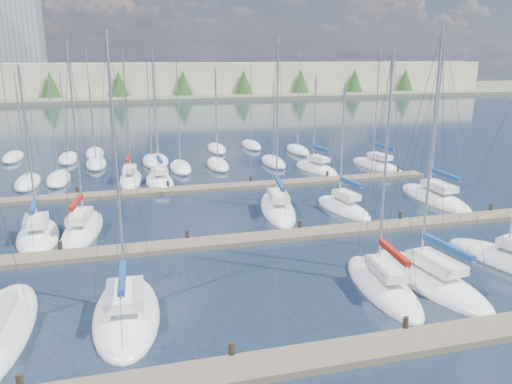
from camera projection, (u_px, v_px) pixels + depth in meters
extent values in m
plane|color=#1D2A3B|center=(177.00, 139.00, 74.72)|extent=(400.00, 400.00, 0.00)
cube|color=#6B5E4C|center=(331.00, 356.00, 20.65)|extent=(44.00, 1.80, 0.35)
cylinder|color=#2D261C|center=(232.00, 355.00, 20.45)|extent=(0.26, 0.26, 1.10)
cylinder|color=#2D261C|center=(405.00, 328.00, 22.44)|extent=(0.26, 0.26, 1.10)
cube|color=#6B5E4C|center=(248.00, 239.00, 33.69)|extent=(44.00, 1.80, 0.35)
cylinder|color=#2D261C|center=(61.00, 250.00, 31.50)|extent=(0.26, 0.26, 1.10)
cylinder|color=#2D261C|center=(187.00, 238.00, 33.49)|extent=(0.26, 0.26, 1.10)
cylinder|color=#2D261C|center=(300.00, 228.00, 35.48)|extent=(0.26, 0.26, 1.10)
cylinder|color=#2D261C|center=(400.00, 219.00, 37.47)|extent=(0.26, 0.26, 1.10)
cylinder|color=#2D261C|center=(490.00, 210.00, 39.46)|extent=(0.26, 0.26, 1.10)
cube|color=#6B5E4C|center=(212.00, 188.00, 46.73)|extent=(44.00, 1.80, 0.35)
cylinder|color=#2D261C|center=(78.00, 193.00, 44.55)|extent=(0.26, 0.26, 1.10)
cylinder|color=#2D261C|center=(168.00, 187.00, 46.54)|extent=(0.26, 0.26, 1.10)
cylinder|color=#2D261C|center=(251.00, 181.00, 48.53)|extent=(0.26, 0.26, 1.10)
cylinder|color=#2D261C|center=(327.00, 176.00, 50.52)|extent=(0.26, 0.26, 1.10)
cylinder|color=#2D261C|center=(398.00, 172.00, 52.51)|extent=(0.26, 0.26, 1.10)
ellipsoid|color=white|center=(382.00, 288.00, 26.91)|extent=(3.18, 8.25, 1.60)
cube|color=maroon|center=(382.00, 288.00, 26.91)|extent=(1.63, 3.97, 0.12)
cube|color=silver|center=(387.00, 268.00, 26.18)|extent=(1.61, 2.93, 0.50)
cylinder|color=#9EA0A5|center=(386.00, 163.00, 25.73)|extent=(0.14, 0.14, 11.40)
cylinder|color=#9EA0A5|center=(394.00, 255.00, 25.29)|extent=(0.38, 3.38, 0.10)
cube|color=maroon|center=(394.00, 252.00, 25.26)|extent=(0.56, 3.13, 0.30)
ellipsoid|color=white|center=(428.00, 281.00, 27.69)|extent=(3.99, 9.37, 1.60)
cube|color=silver|center=(436.00, 262.00, 26.93)|extent=(1.98, 3.35, 0.50)
cylinder|color=#9EA0A5|center=(431.00, 150.00, 26.41)|extent=(0.14, 0.14, 12.45)
cylinder|color=#9EA0A5|center=(448.00, 249.00, 26.01)|extent=(0.56, 3.80, 0.10)
cube|color=navy|center=(448.00, 247.00, 25.97)|extent=(0.72, 3.52, 0.30)
ellipsoid|color=white|center=(83.00, 231.00, 35.48)|extent=(3.56, 8.81, 1.60)
cube|color=silver|center=(80.00, 216.00, 34.73)|extent=(1.73, 3.15, 0.50)
cylinder|color=#9EA0A5|center=(75.00, 130.00, 34.25)|extent=(0.14, 0.14, 12.14)
cylinder|color=#9EA0A5|center=(76.00, 204.00, 33.79)|extent=(0.58, 3.58, 0.10)
cube|color=maroon|center=(76.00, 203.00, 33.76)|extent=(0.74, 3.32, 0.30)
ellipsoid|color=white|center=(434.00, 199.00, 43.45)|extent=(3.00, 9.48, 1.60)
cube|color=silver|center=(439.00, 186.00, 42.66)|extent=(1.64, 3.32, 0.50)
cylinder|color=#9EA0A5|center=(437.00, 122.00, 42.39)|extent=(0.14, 0.14, 11.18)
cylinder|color=#9EA0A5|center=(446.00, 176.00, 41.68)|extent=(0.13, 3.97, 0.10)
cube|color=navy|center=(446.00, 175.00, 41.64)|extent=(0.33, 3.66, 0.30)
ellipsoid|color=white|center=(316.00, 170.00, 54.61)|extent=(3.95, 7.64, 1.60)
cube|color=silver|center=(318.00, 159.00, 53.95)|extent=(1.89, 2.78, 0.50)
cylinder|color=#9EA0A5|center=(315.00, 119.00, 53.65)|extent=(0.14, 0.14, 8.95)
cylinder|color=#9EA0A5|center=(322.00, 150.00, 53.17)|extent=(0.70, 3.02, 0.10)
cube|color=navy|center=(322.00, 149.00, 53.13)|extent=(0.85, 2.82, 0.30)
ellipsoid|color=white|center=(343.00, 209.00, 40.56)|extent=(3.29, 7.19, 1.60)
cube|color=black|center=(343.00, 209.00, 40.56)|extent=(1.67, 3.46, 0.12)
cube|color=silver|center=(346.00, 195.00, 39.91)|extent=(1.60, 2.58, 0.50)
cylinder|color=#9EA0A5|center=(342.00, 141.00, 39.59)|extent=(0.14, 0.14, 8.98)
cylinder|color=#9EA0A5|center=(351.00, 184.00, 39.15)|extent=(0.54, 2.89, 0.10)
cube|color=navy|center=(351.00, 182.00, 39.11)|extent=(0.70, 2.69, 0.30)
ellipsoid|color=white|center=(38.00, 237.00, 34.34)|extent=(3.30, 7.43, 1.60)
cube|color=black|center=(38.00, 237.00, 34.34)|extent=(1.70, 3.57, 0.12)
cube|color=silver|center=(36.00, 221.00, 33.66)|extent=(1.71, 2.64, 0.50)
cylinder|color=#9EA0A5|center=(28.00, 146.00, 33.20)|extent=(0.14, 0.14, 10.50)
cylinder|color=#9EA0A5|center=(33.00, 209.00, 32.86)|extent=(0.33, 3.04, 0.10)
cube|color=navy|center=(33.00, 207.00, 32.83)|extent=(0.51, 2.81, 0.30)
ellipsoid|color=white|center=(131.00, 181.00, 49.84)|extent=(2.81, 7.50, 1.60)
cube|color=black|center=(131.00, 181.00, 49.84)|extent=(1.44, 3.61, 0.12)
cube|color=silver|center=(130.00, 169.00, 49.14)|extent=(1.43, 2.66, 0.50)
cylinder|color=#9EA0A5|center=(126.00, 111.00, 48.58)|extent=(0.14, 0.14, 11.55)
cylinder|color=#9EA0A5|center=(129.00, 160.00, 48.31)|extent=(0.35, 3.08, 0.10)
cube|color=maroon|center=(128.00, 158.00, 48.28)|extent=(0.53, 2.85, 0.30)
ellipsoid|color=white|center=(127.00, 315.00, 24.06)|extent=(3.50, 8.53, 1.60)
cube|color=silver|center=(125.00, 295.00, 23.32)|extent=(1.85, 3.01, 0.50)
cylinder|color=#9EA0A5|center=(116.00, 169.00, 22.82)|extent=(0.14, 0.14, 12.10)
cylinder|color=#9EA0A5|center=(122.00, 280.00, 22.41)|extent=(0.25, 3.53, 0.10)
cube|color=navy|center=(122.00, 278.00, 22.38)|extent=(0.44, 3.26, 0.30)
ellipsoid|color=white|center=(278.00, 209.00, 40.53)|extent=(4.18, 9.83, 1.60)
cube|color=silver|center=(278.00, 196.00, 39.72)|extent=(1.97, 3.53, 0.50)
cylinder|color=#9EA0A5|center=(277.00, 119.00, 39.33)|extent=(0.14, 0.14, 12.47)
cylinder|color=#9EA0A5|center=(280.00, 185.00, 38.71)|extent=(0.79, 3.96, 0.10)
cube|color=navy|center=(280.00, 184.00, 38.68)|extent=(0.93, 3.68, 0.30)
ellipsoid|color=white|center=(377.00, 167.00, 56.00)|extent=(3.85, 8.74, 1.60)
cube|color=black|center=(377.00, 167.00, 56.00)|extent=(1.94, 4.21, 0.12)
cube|color=silver|center=(380.00, 156.00, 55.29)|extent=(1.83, 3.14, 0.50)
cylinder|color=#9EA0A5|center=(377.00, 103.00, 54.73)|extent=(0.14, 0.14, 11.97)
cylinder|color=#9EA0A5|center=(384.00, 148.00, 54.42)|extent=(0.69, 3.51, 0.10)
cube|color=navy|center=(384.00, 147.00, 54.39)|extent=(0.84, 3.27, 0.30)
ellipsoid|color=white|center=(160.00, 182.00, 49.24)|extent=(2.96, 7.20, 1.60)
cube|color=maroon|center=(160.00, 182.00, 49.24)|extent=(1.52, 3.46, 0.12)
cube|color=silver|center=(159.00, 170.00, 48.57)|extent=(1.55, 2.55, 0.50)
cylinder|color=#9EA0A5|center=(155.00, 112.00, 47.94)|extent=(0.14, 0.14, 11.55)
cylinder|color=#9EA0A5|center=(160.00, 161.00, 47.77)|extent=(0.26, 2.97, 0.10)
cube|color=navy|center=(160.00, 159.00, 47.74)|extent=(0.45, 2.74, 0.30)
cylinder|color=#9EA0A5|center=(6.00, 105.00, 58.42)|extent=(0.12, 0.12, 11.20)
ellipsoid|color=white|center=(13.00, 158.00, 60.08)|extent=(2.20, 6.40, 1.40)
cylinder|color=#9EA0A5|center=(156.00, 112.00, 56.74)|extent=(0.12, 0.12, 10.14)
ellipsoid|color=white|center=(159.00, 161.00, 58.25)|extent=(2.20, 6.40, 1.40)
cylinder|color=#9EA0A5|center=(149.00, 110.00, 56.32)|extent=(0.12, 0.12, 10.49)
ellipsoid|color=white|center=(152.00, 161.00, 57.88)|extent=(2.20, 6.40, 1.40)
cylinder|color=#9EA0A5|center=(251.00, 103.00, 66.58)|extent=(0.12, 0.12, 10.06)
ellipsoid|color=white|center=(251.00, 146.00, 68.09)|extent=(2.20, 6.40, 1.40)
cylinder|color=#9EA0A5|center=(64.00, 114.00, 57.90)|extent=(0.12, 0.12, 9.39)
ellipsoid|color=white|center=(68.00, 159.00, 59.31)|extent=(2.20, 6.40, 1.40)
cylinder|color=#9EA0A5|center=(21.00, 125.00, 46.77)|extent=(0.12, 0.12, 9.85)
ellipsoid|color=white|center=(28.00, 183.00, 48.25)|extent=(2.20, 6.40, 1.40)
cylinder|color=#9EA0A5|center=(53.00, 126.00, 48.12)|extent=(0.12, 0.12, 9.30)
ellipsoid|color=white|center=(59.00, 179.00, 49.52)|extent=(2.20, 6.40, 1.40)
cylinder|color=#9EA0A5|center=(299.00, 100.00, 62.81)|extent=(0.12, 0.12, 11.68)
ellipsoid|color=white|center=(298.00, 150.00, 64.53)|extent=(2.20, 6.40, 1.40)
cylinder|color=#9EA0A5|center=(217.00, 116.00, 54.49)|extent=(0.12, 0.12, 9.76)
ellipsoid|color=white|center=(218.00, 165.00, 55.96)|extent=(2.20, 6.40, 1.40)
cylinder|color=#9EA0A5|center=(90.00, 100.00, 60.68)|extent=(0.12, 0.12, 11.95)
ellipsoid|color=white|center=(95.00, 154.00, 62.43)|extent=(2.20, 6.40, 1.40)
cylinder|color=#9EA0A5|center=(274.00, 120.00, 56.03)|extent=(0.12, 0.12, 8.46)
ellipsoid|color=white|center=(273.00, 162.00, 57.33)|extent=(2.20, 6.40, 1.40)
cylinder|color=#9EA0A5|center=(93.00, 122.00, 55.29)|extent=(0.12, 0.12, 8.12)
ellipsoid|color=white|center=(96.00, 164.00, 56.54)|extent=(2.20, 6.40, 1.40)
cylinder|color=#9EA0A5|center=(216.00, 106.00, 63.98)|extent=(0.12, 0.12, 10.00)
ellipsoid|color=white|center=(217.00, 149.00, 65.48)|extent=(2.20, 6.40, 1.40)
cylinder|color=#9EA0A5|center=(178.00, 114.00, 53.02)|extent=(0.12, 0.12, 10.54)
ellipsoid|color=white|center=(181.00, 168.00, 54.59)|extent=(2.20, 6.40, 1.40)
cube|color=#666B51|center=(146.00, 93.00, 158.43)|extent=(400.00, 60.00, 1.00)
cube|color=beige|center=(180.00, 80.00, 150.41)|extent=(200.00, 12.00, 10.00)
cube|color=slate|center=(12.00, 46.00, 158.61)|extent=(18.00, 15.00, 30.00)
cone|color=#284C1E|center=(50.00, 86.00, 135.20)|extent=(6.00, 6.00, 8.00)
cone|color=#284C1E|center=(119.00, 85.00, 139.68)|extent=(6.00, 6.00, 8.00)
cone|color=#284C1E|center=(183.00, 84.00, 144.15)|extent=(6.00, 6.00, 8.00)
cone|color=#284C1E|center=(244.00, 84.00, 148.63)|extent=(6.00, 6.00, 8.00)
cone|color=#284C1E|center=(301.00, 83.00, 153.11)|extent=(6.00, 6.00, 8.00)
cone|color=#284C1E|center=(354.00, 82.00, 157.59)|extent=(6.00, 6.00, 8.00)
cone|color=#284C1E|center=(405.00, 81.00, 162.07)|extent=(6.00, 6.00, 8.00)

